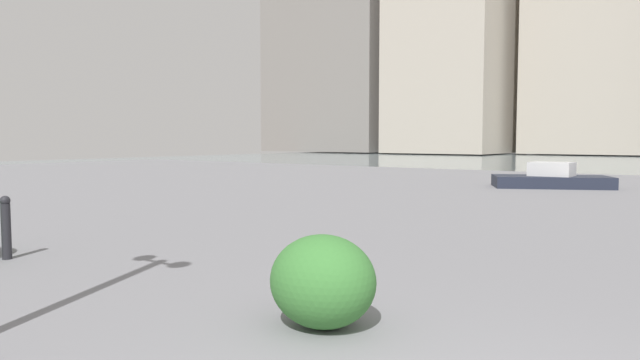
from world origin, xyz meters
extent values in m
cube|color=#B2A899|center=(26.91, -62.25, 13.07)|extent=(12.27, 14.95, 26.13)
cube|color=gray|center=(43.07, -61.50, 16.27)|extent=(17.00, 12.77, 32.55)
cylinder|color=#232328|center=(6.90, -1.20, 0.37)|extent=(0.12, 0.12, 0.74)
sphere|color=#232328|center=(6.90, -1.20, 0.78)|extent=(0.13, 0.13, 0.13)
ellipsoid|color=#387533|center=(1.93, -1.46, 0.39)|extent=(0.92, 0.83, 0.79)
cube|color=#1E2333|center=(4.19, -17.22, 0.13)|extent=(3.95, 3.05, 0.50)
cube|color=silver|center=(4.19, -17.22, 0.58)|extent=(1.30, 1.00, 0.50)
camera|label=1|loc=(-0.87, 2.35, 1.58)|focal=32.23mm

